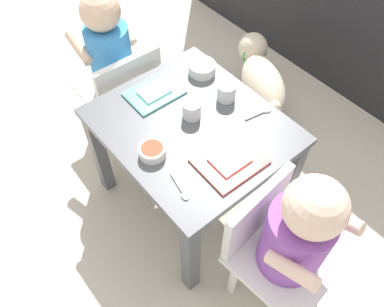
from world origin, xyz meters
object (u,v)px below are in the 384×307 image
at_px(dog, 261,78).
at_px(water_cup_right, 226,93).
at_px(water_cup_left, 192,111).
at_px(spoon_by_left_tray, 261,113).
at_px(seated_child_left, 112,59).
at_px(food_tray_right, 230,161).
at_px(food_tray_left, 154,93).
at_px(dining_table, 192,140).
at_px(veggie_bowl_near, 202,68).
at_px(veggie_bowl_far, 152,151).
at_px(spoon_by_right_tray, 181,190).
at_px(seated_child_right, 294,235).

distance_m(dog, water_cup_right, 0.51).
bearing_deg(water_cup_left, spoon_by_left_tray, 52.93).
relative_size(seated_child_left, spoon_by_left_tray, 6.85).
bearing_deg(dog, food_tray_right, -56.68).
xyz_separation_m(dog, water_cup_left, (0.16, -0.53, 0.28)).
xyz_separation_m(food_tray_left, water_cup_left, (0.16, 0.03, 0.02)).
distance_m(dining_table, veggie_bowl_near, 0.27).
height_order(food_tray_left, food_tray_right, same).
xyz_separation_m(seated_child_left, food_tray_left, (0.27, -0.00, 0.03)).
bearing_deg(veggie_bowl_far, food_tray_right, 43.32).
bearing_deg(dog, water_cup_right, -66.61).
distance_m(dining_table, veggie_bowl_far, 0.19).
bearing_deg(spoon_by_left_tray, water_cup_right, -162.42).
height_order(food_tray_right, veggie_bowl_far, veggie_bowl_far).
height_order(food_tray_left, veggie_bowl_near, veggie_bowl_near).
height_order(food_tray_right, veggie_bowl_near, veggie_bowl_near).
bearing_deg(spoon_by_right_tray, veggie_bowl_far, 174.85).
bearing_deg(veggie_bowl_near, seated_child_left, -146.38).
relative_size(water_cup_left, veggie_bowl_near, 0.63).
relative_size(dog, veggie_bowl_near, 4.71).
bearing_deg(water_cup_left, spoon_by_right_tray, -45.84).
xyz_separation_m(seated_child_left, food_tray_right, (0.64, -0.00, 0.03)).
bearing_deg(food_tray_right, dining_table, 176.52).
bearing_deg(water_cup_left, seated_child_left, -175.84).
relative_size(food_tray_left, food_tray_right, 0.95).
xyz_separation_m(dog, food_tray_left, (-0.00, -0.56, 0.26)).
bearing_deg(seated_child_right, veggie_bowl_near, 161.17).
distance_m(water_cup_right, spoon_by_right_tray, 0.39).
bearing_deg(seated_child_left, water_cup_left, 4.16).
bearing_deg(dog, spoon_by_right_tray, -64.17).
bearing_deg(veggie_bowl_far, seated_child_left, 161.63).
xyz_separation_m(water_cup_left, veggie_bowl_near, (-0.14, 0.16, -0.00)).
distance_m(seated_child_right, spoon_by_left_tray, 0.42).
bearing_deg(spoon_by_left_tray, food_tray_right, -69.93).
distance_m(seated_child_right, water_cup_left, 0.49).
relative_size(food_tray_right, spoon_by_left_tray, 1.92).
distance_m(food_tray_right, water_cup_right, 0.26).
bearing_deg(seated_child_right, dog, 137.87).
height_order(seated_child_left, seated_child_right, seated_child_left).
xyz_separation_m(water_cup_left, veggie_bowl_far, (0.05, -0.19, -0.01)).
height_order(water_cup_left, veggie_bowl_far, water_cup_left).
bearing_deg(veggie_bowl_near, spoon_by_right_tray, -47.45).
distance_m(seated_child_right, spoon_by_right_tray, 0.33).
bearing_deg(water_cup_left, food_tray_right, -8.60).
height_order(veggie_bowl_far, spoon_by_left_tray, veggie_bowl_far).
bearing_deg(food_tray_left, dining_table, 3.48).
xyz_separation_m(dining_table, water_cup_right, (-0.02, 0.16, 0.10)).
relative_size(veggie_bowl_far, spoon_by_right_tray, 0.82).
xyz_separation_m(veggie_bowl_near, spoon_by_left_tray, (0.27, 0.02, -0.02)).
bearing_deg(veggie_bowl_near, veggie_bowl_far, -62.40).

